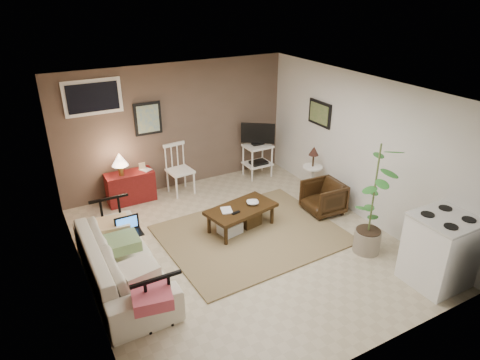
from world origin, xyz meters
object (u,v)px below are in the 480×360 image
side_table (313,166)px  coffee_table (241,217)px  tv_stand (258,149)px  armchair (324,196)px  sofa (121,254)px  red_console (130,184)px  stove (440,250)px  spindle_chair (180,171)px  potted_plant (374,196)px

side_table → coffee_table: bearing=-166.0°
tv_stand → armchair: 1.92m
sofa → red_console: red_console is taller
tv_stand → side_table: size_ratio=1.16×
coffee_table → sofa: size_ratio=0.55×
tv_stand → armchair: bearing=-83.9°
sofa → tv_stand: size_ratio=1.97×
coffee_table → stove: bearing=-55.8°
coffee_table → spindle_chair: bearing=101.5°
coffee_table → red_console: red_console is taller
red_console → potted_plant: (2.65, -3.30, 0.59)m
red_console → side_table: red_console is taller
sofa → tv_stand: bearing=-58.0°
potted_plant → tv_stand: bearing=90.4°
armchair → stove: bearing=5.9°
red_console → spindle_chair: bearing=-6.2°
sofa → armchair: bearing=-86.5°
red_console → armchair: (2.84, -2.04, -0.03)m
coffee_table → potted_plant: potted_plant is taller
red_console → armchair: size_ratio=1.57×
coffee_table → spindle_chair: (-0.35, 1.74, 0.21)m
sofa → stove: bearing=-118.8°
coffee_table → tv_stand: 2.19m
potted_plant → stove: bearing=-73.0°
sofa → stove: size_ratio=2.23×
armchair → stove: size_ratio=0.62×
armchair → sofa: bearing=-83.6°
red_console → tv_stand: (2.63, -0.15, 0.26)m
coffee_table → sofa: 2.08m
red_console → spindle_chair: size_ratio=1.03×
potted_plant → stove: (0.30, -0.98, -0.43)m
sofa → side_table: 3.89m
sofa → side_table: size_ratio=2.28×
red_console → potted_plant: 4.28m
coffee_table → sofa: (-2.03, -0.41, 0.20)m
potted_plant → coffee_table: bearing=133.0°
spindle_chair → tv_stand: size_ratio=0.84×
red_console → stove: size_ratio=0.98×
tv_stand → side_table: bearing=-71.0°
stove → sofa: bearing=151.2°
potted_plant → side_table: bearing=77.8°
side_table → tv_stand: bearing=109.0°
sofa → tv_stand: (3.36, 2.10, 0.16)m
armchair → potted_plant: size_ratio=0.36×
red_console → spindle_chair: (0.94, -0.10, 0.11)m
sofa → stove: 4.20m
sofa → spindle_chair: bearing=-37.9°
spindle_chair → armchair: spindle_chair is taller
red_console → side_table: size_ratio=1.00×
tv_stand → armchair: (0.20, -1.89, -0.29)m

